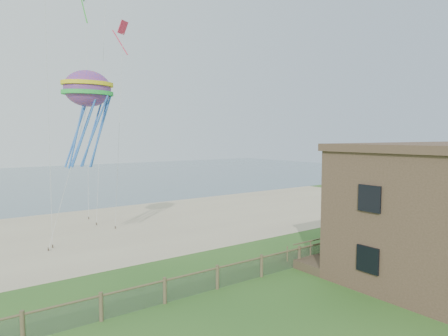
{
  "coord_description": "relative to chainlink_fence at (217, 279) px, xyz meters",
  "views": [
    {
      "loc": [
        -11.43,
        -10.19,
        7.79
      ],
      "look_at": [
        1.89,
        8.0,
        5.99
      ],
      "focal_mm": 32.0,
      "sensor_mm": 36.0,
      "label": 1
    }
  ],
  "objects": [
    {
      "name": "motel_deck",
      "position": [
        13.0,
        -1.0,
        -0.3
      ],
      "size": [
        15.0,
        2.0,
        0.5
      ],
      "primitive_type": "cube",
      "color": "brown",
      "rests_on": "ground"
    },
    {
      "name": "ocean",
      "position": [
        0.0,
        60.0,
        -0.55
      ],
      "size": [
        160.0,
        68.0,
        0.02
      ],
      "primitive_type": "cube",
      "color": "slate",
      "rests_on": "ground"
    },
    {
      "name": "ground",
      "position": [
        0.0,
        -6.0,
        -0.55
      ],
      "size": [
        160.0,
        160.0,
        0.0
      ],
      "primitive_type": "plane",
      "color": "#26531C",
      "rests_on": "ground"
    },
    {
      "name": "picnic_table",
      "position": [
        7.2,
        -2.51,
        -0.12
      ],
      "size": [
        2.27,
        1.85,
        0.86
      ],
      "primitive_type": null,
      "rotation": [
        0.0,
        0.0,
        0.16
      ],
      "color": "brown",
      "rests_on": "ground"
    },
    {
      "name": "kite_green",
      "position": [
        -0.84,
        17.17,
        17.99
      ],
      "size": [
        1.85,
        1.52,
        2.35
      ],
      "primitive_type": null,
      "rotation": [
        0.44,
        0.0,
        1.18
      ],
      "color": "green"
    },
    {
      "name": "kite_red",
      "position": [
        0.1,
        11.94,
        14.52
      ],
      "size": [
        1.64,
        1.8,
        2.2
      ],
      "primitive_type": null,
      "rotation": [
        0.44,
        0.0,
        0.57
      ],
      "color": "#ED294A"
    },
    {
      "name": "chainlink_fence",
      "position": [
        0.0,
        0.0,
        0.0
      ],
      "size": [
        36.2,
        0.2,
        1.25
      ],
      "primitive_type": null,
      "color": "brown",
      "rests_on": "ground"
    },
    {
      "name": "octopus_kite",
      "position": [
        -3.38,
        9.29,
        8.51
      ],
      "size": [
        3.67,
        2.96,
        6.66
      ],
      "primitive_type": null,
      "rotation": [
        0.0,
        0.0,
        0.23
      ],
      "color": "#D55021"
    },
    {
      "name": "sand_beach",
      "position": [
        0.0,
        16.0,
        -0.55
      ],
      "size": [
        72.0,
        20.0,
        0.02
      ],
      "primitive_type": "cube",
      "color": "tan",
      "rests_on": "ground"
    }
  ]
}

